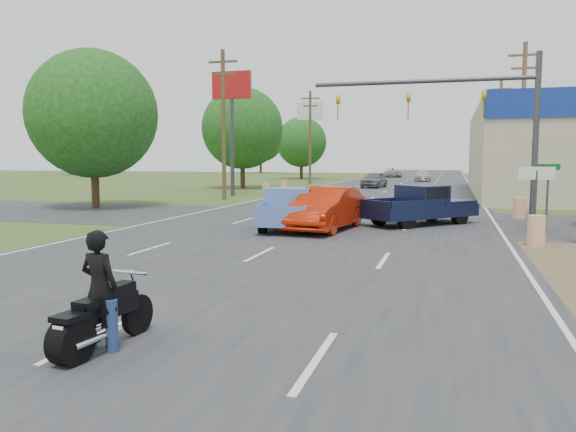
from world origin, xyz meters
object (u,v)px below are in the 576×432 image
(distant_car_white, at_px, (393,172))
(blue_pickup, at_px, (289,208))
(motorcycle, at_px, (98,321))
(navy_pickup, at_px, (422,205))
(red_convertible, at_px, (326,209))
(distant_car_silver, at_px, (423,176))
(rider, at_px, (100,294))
(distant_car_grey, at_px, (374,180))

(distant_car_white, bearing_deg, blue_pickup, 82.89)
(motorcycle, height_order, navy_pickup, navy_pickup)
(blue_pickup, distance_m, navy_pickup, 5.82)
(red_convertible, height_order, blue_pickup, red_convertible)
(red_convertible, height_order, distant_car_silver, red_convertible)
(red_convertible, height_order, navy_pickup, navy_pickup)
(distant_car_white, bearing_deg, rider, 83.55)
(blue_pickup, bearing_deg, red_convertible, -15.39)
(navy_pickup, height_order, distant_car_white, navy_pickup)
(distant_car_white, bearing_deg, navy_pickup, 87.83)
(motorcycle, relative_size, distant_car_grey, 0.47)
(red_convertible, distance_m, distant_car_white, 62.85)
(distant_car_grey, relative_size, distant_car_silver, 0.94)
(rider, bearing_deg, distant_car_white, -80.93)
(blue_pickup, xyz_separation_m, distant_car_grey, (-0.84, 32.19, -0.07))
(motorcycle, relative_size, distant_car_white, 0.41)
(distant_car_silver, bearing_deg, rider, -91.51)
(red_convertible, distance_m, distant_car_silver, 49.45)
(rider, bearing_deg, blue_pickup, -78.13)
(distant_car_silver, distance_m, distant_car_white, 14.23)
(distant_car_grey, relative_size, distant_car_white, 0.86)
(blue_pickup, xyz_separation_m, distant_car_white, (-2.17, 62.59, -0.11))
(red_convertible, bearing_deg, distant_car_grey, 101.94)
(red_convertible, height_order, distant_car_grey, red_convertible)
(red_convertible, height_order, distant_car_white, red_convertible)
(navy_pickup, distance_m, distant_car_silver, 46.53)
(rider, relative_size, distant_car_grey, 0.38)
(motorcycle, distance_m, distant_car_grey, 46.93)
(distant_car_grey, bearing_deg, navy_pickup, -71.38)
(blue_pickup, relative_size, distant_car_white, 1.00)
(navy_pickup, bearing_deg, motorcycle, -59.68)
(motorcycle, relative_size, blue_pickup, 0.41)
(rider, bearing_deg, red_convertible, -84.23)
(rider, bearing_deg, distant_car_grey, -80.84)
(motorcycle, xyz_separation_m, rider, (0.01, 0.05, 0.38))
(distant_car_grey, height_order, distant_car_silver, distant_car_grey)
(motorcycle, distance_m, distant_car_white, 77.36)
(blue_pickup, bearing_deg, distant_car_silver, 76.74)
(blue_pickup, distance_m, distant_car_white, 62.63)
(motorcycle, height_order, distant_car_silver, distant_car_silver)
(motorcycle, distance_m, navy_pickup, 17.88)
(blue_pickup, relative_size, distant_car_grey, 1.16)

